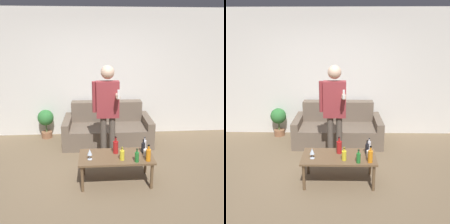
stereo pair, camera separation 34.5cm
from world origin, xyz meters
TOP-DOWN VIEW (x-y plane):
  - ground_plane at (0.00, 0.00)m, footprint 16.00×16.00m
  - wall_back at (0.00, 2.25)m, footprint 8.00×0.06m
  - couch at (0.17, 1.74)m, footprint 1.77×0.91m
  - coffee_table at (0.21, 0.19)m, footprint 1.09×0.55m
  - bottle_orange at (0.29, 0.06)m, footprint 0.07×0.07m
  - bottle_green at (0.21, 0.28)m, footprint 0.08×0.08m
  - bottle_dark at (0.49, -0.02)m, footprint 0.06×0.06m
  - bottle_yellow at (0.67, 0.38)m, footprint 0.06×0.06m
  - bottle_red at (0.63, 0.28)m, footprint 0.06×0.06m
  - bottle_clear at (0.65, 0.00)m, footprint 0.07×0.07m
  - wine_glass_near at (-0.17, 0.10)m, footprint 0.07×0.07m
  - cup_on_table at (0.65, 0.16)m, footprint 0.08×0.08m
  - person_standing_front at (0.12, 0.86)m, footprint 0.45×0.42m
  - potted_plant at (-1.15, 2.04)m, footprint 0.34×0.34m

SIDE VIEW (x-z plane):
  - ground_plane at x=0.00m, z-range 0.00..0.00m
  - couch at x=0.17m, z-range -0.12..0.68m
  - coffee_table at x=0.21m, z-range 0.17..0.60m
  - potted_plant at x=-1.15m, z-range 0.08..0.71m
  - cup_on_table at x=0.65m, z-range 0.43..0.53m
  - bottle_orange at x=0.29m, z-range 0.41..0.60m
  - bottle_dark at x=0.49m, z-range 0.41..0.60m
  - bottle_yellow at x=0.67m, z-range 0.41..0.61m
  - bottle_red at x=0.63m, z-range 0.41..0.61m
  - bottle_clear at x=0.65m, z-range 0.40..0.64m
  - bottle_green at x=0.21m, z-range 0.40..0.66m
  - wine_glass_near at x=-0.17m, z-range 0.46..0.61m
  - person_standing_front at x=0.12m, z-range 0.17..1.85m
  - wall_back at x=0.00m, z-range 0.00..2.70m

